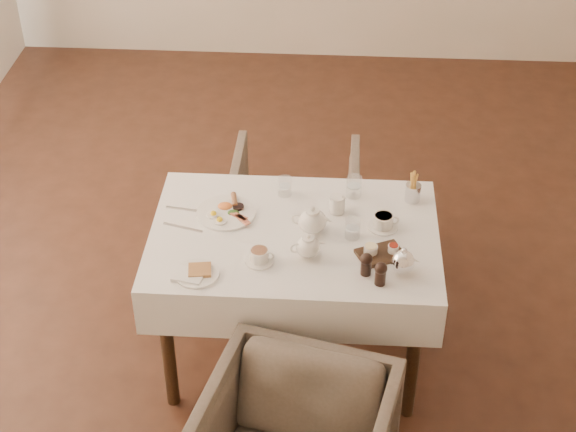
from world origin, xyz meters
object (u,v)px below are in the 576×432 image
(table, at_px, (294,253))
(breakfast_plate, at_px, (227,212))
(armchair_far, at_px, (295,209))
(teapot_centre, at_px, (312,219))

(table, distance_m, breakfast_plate, 0.36)
(breakfast_plate, bearing_deg, armchair_far, 80.81)
(armchair_far, height_order, breakfast_plate, breakfast_plate)
(armchair_far, xyz_separation_m, breakfast_plate, (-0.28, -0.65, 0.45))
(armchair_far, bearing_deg, table, 93.14)
(table, height_order, armchair_far, table)
(armchair_far, height_order, teapot_centre, teapot_centre)
(table, xyz_separation_m, breakfast_plate, (-0.32, 0.12, 0.13))
(table, relative_size, breakfast_plate, 4.72)
(table, height_order, teapot_centre, teapot_centre)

